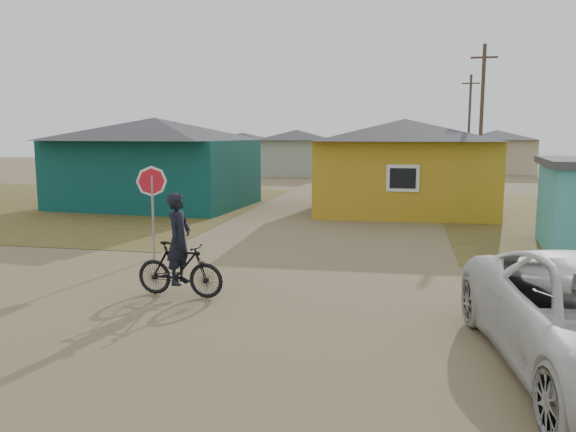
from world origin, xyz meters
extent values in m
plane|color=olive|center=(0.00, 0.00, 0.00)|extent=(120.00, 120.00, 0.00)
cube|color=brown|center=(-14.00, 13.00, 0.01)|extent=(20.00, 18.00, 0.00)
cube|color=#0A3936|center=(-8.50, 13.50, 1.50)|extent=(8.40, 6.54, 3.00)
pyramid|color=#323234|center=(-8.50, 13.50, 3.50)|extent=(8.93, 7.08, 1.00)
cube|color=#B38A1B|center=(2.50, 14.00, 1.50)|extent=(7.21, 6.24, 3.00)
pyramid|color=#323234|center=(2.50, 14.00, 3.45)|extent=(7.72, 6.76, 0.90)
cube|color=silver|center=(2.50, 10.97, 1.65)|extent=(1.20, 0.06, 1.00)
cube|color=black|center=(2.50, 10.94, 1.65)|extent=(0.95, 0.04, 0.75)
cube|color=#909E88|center=(-6.00, 34.00, 1.40)|extent=(6.49, 5.60, 2.80)
pyramid|color=#323234|center=(-6.00, 34.00, 3.20)|extent=(7.04, 6.15, 0.80)
cube|color=tan|center=(10.00, 40.00, 1.40)|extent=(6.41, 5.50, 2.80)
pyramid|color=#323234|center=(10.00, 40.00, 3.20)|extent=(6.95, 6.05, 0.80)
cube|color=#909E88|center=(-14.00, 46.00, 1.35)|extent=(5.75, 5.28, 2.70)
pyramid|color=#323234|center=(-14.00, 46.00, 3.05)|extent=(6.28, 5.81, 0.70)
cylinder|color=#49362C|center=(6.50, 22.00, 4.00)|extent=(0.20, 0.20, 8.00)
cube|color=#49362C|center=(6.50, 22.00, 7.30)|extent=(1.40, 0.10, 0.10)
cylinder|color=#49362C|center=(7.50, 38.00, 4.00)|extent=(0.20, 0.20, 8.00)
cube|color=#49362C|center=(7.50, 38.00, 7.30)|extent=(1.40, 0.10, 0.10)
cylinder|color=gray|center=(-3.86, 3.33, 1.10)|extent=(0.06, 0.06, 2.21)
imported|color=black|center=(-1.82, 0.21, 0.56)|extent=(1.90, 0.64, 1.12)
imported|color=black|center=(-1.82, 0.21, 1.19)|extent=(0.48, 0.70, 1.85)
camera|label=1|loc=(2.62, -10.18, 3.28)|focal=35.00mm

